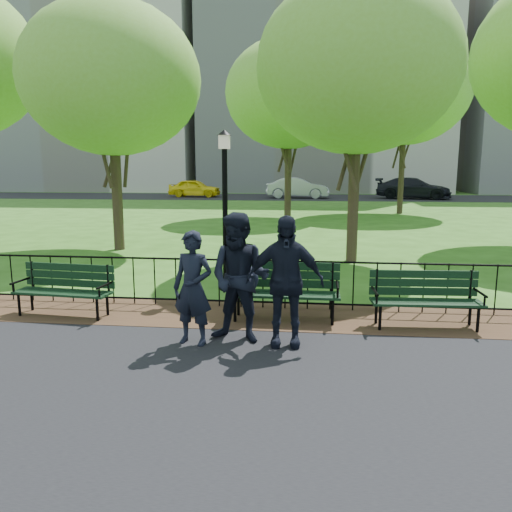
# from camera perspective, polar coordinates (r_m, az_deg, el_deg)

# --- Properties ---
(ground) EXTENTS (120.00, 120.00, 0.00)m
(ground) POSITION_cam_1_polar(r_m,az_deg,el_deg) (7.21, -2.39, -10.36)
(ground) COLOR #2F5B18
(asphalt_path) EXTENTS (60.00, 9.20, 0.01)m
(asphalt_path) POSITION_cam_1_polar(r_m,az_deg,el_deg) (4.27, -10.13, -26.32)
(asphalt_path) COLOR black
(asphalt_path) RESTS_ON ground
(dirt_strip) EXTENTS (60.00, 1.60, 0.01)m
(dirt_strip) POSITION_cam_1_polar(r_m,az_deg,el_deg) (8.62, -0.87, -6.79)
(dirt_strip) COLOR #392617
(dirt_strip) RESTS_ON ground
(far_street) EXTENTS (70.00, 9.00, 0.01)m
(far_street) POSITION_cam_1_polar(r_m,az_deg,el_deg) (41.76, 4.96, 6.72)
(far_street) COLOR black
(far_street) RESTS_ON ground
(iron_fence) EXTENTS (24.06, 0.06, 1.00)m
(iron_fence) POSITION_cam_1_polar(r_m,az_deg,el_deg) (8.97, -0.47, -2.89)
(iron_fence) COLOR black
(iron_fence) RESTS_ON ground
(apartment_west) EXTENTS (22.00, 15.00, 26.00)m
(apartment_west) POSITION_cam_1_polar(r_m,az_deg,el_deg) (60.25, -17.28, 19.79)
(apartment_west) COLOR beige
(apartment_west) RESTS_ON ground
(apartment_mid) EXTENTS (24.00, 15.00, 30.00)m
(apartment_mid) POSITION_cam_1_polar(r_m,az_deg,el_deg) (56.08, 7.81, 22.98)
(apartment_mid) COLOR #B8B5A8
(apartment_mid) RESTS_ON ground
(park_bench_main) EXTENTS (1.83, 0.58, 1.03)m
(park_bench_main) POSITION_cam_1_polar(r_m,az_deg,el_deg) (8.23, 1.08, -2.98)
(park_bench_main) COLOR black
(park_bench_main) RESTS_ON ground
(park_bench_left_a) EXTENTS (1.72, 0.68, 0.95)m
(park_bench_left_a) POSITION_cam_1_polar(r_m,az_deg,el_deg) (9.16, -20.95, -3.02)
(park_bench_left_a) COLOR black
(park_bench_left_a) RESTS_ON ground
(park_bench_right_a) EXTENTS (1.74, 0.62, 0.97)m
(park_bench_right_a) POSITION_cam_1_polar(r_m,az_deg,el_deg) (8.37, 18.78, -4.02)
(park_bench_right_a) COLOR black
(park_bench_right_a) RESTS_ON ground
(lamppost) EXTENTS (0.29, 0.29, 3.25)m
(lamppost) POSITION_cam_1_polar(r_m,az_deg,el_deg) (10.14, -3.56, 5.87)
(lamppost) COLOR black
(lamppost) RESTS_ON ground
(tree_near_w) EXTENTS (5.22, 5.22, 7.27)m
(tree_near_w) POSITION_cam_1_polar(r_m,az_deg,el_deg) (15.99, -16.20, 18.87)
(tree_near_w) COLOR #2D2116
(tree_near_w) RESTS_ON ground
(tree_near_e) EXTENTS (5.20, 5.20, 7.25)m
(tree_near_e) POSITION_cam_1_polar(r_m,az_deg,el_deg) (13.81, 11.57, 20.45)
(tree_near_e) COLOR #2D2116
(tree_near_e) RESTS_ON ground
(tree_far_c) EXTENTS (6.19, 6.19, 8.63)m
(tree_far_c) POSITION_cam_1_polar(r_m,az_deg,el_deg) (25.37, 3.78, 18.02)
(tree_far_c) COLOR #2D2116
(tree_far_c) RESTS_ON ground
(tree_far_e) EXTENTS (6.68, 6.68, 9.31)m
(tree_far_e) POSITION_cam_1_polar(r_m,az_deg,el_deg) (28.47, 16.74, 17.74)
(tree_far_e) COLOR #2D2116
(tree_far_e) RESTS_ON ground
(person_left) EXTENTS (0.67, 0.52, 1.64)m
(person_left) POSITION_cam_1_polar(r_m,az_deg,el_deg) (7.15, -7.23, -3.65)
(person_left) COLOR black
(person_left) RESTS_ON asphalt_path
(person_mid) EXTENTS (1.00, 0.67, 1.88)m
(person_mid) POSITION_cam_1_polar(r_m,az_deg,el_deg) (7.17, -1.85, -2.53)
(person_mid) COLOR black
(person_mid) RESTS_ON asphalt_path
(person_right) EXTENTS (1.11, 0.49, 1.86)m
(person_right) POSITION_cam_1_polar(r_m,az_deg,el_deg) (7.02, 3.31, -2.89)
(person_right) COLOR black
(person_right) RESTS_ON asphalt_path
(taxi) EXTENTS (4.34, 1.88, 1.46)m
(taxi) POSITION_cam_1_polar(r_m,az_deg,el_deg) (42.14, -7.02, 7.71)
(taxi) COLOR yellow
(taxi) RESTS_ON far_street
(sedan_silver) EXTENTS (5.04, 1.93, 1.64)m
(sedan_silver) POSITION_cam_1_polar(r_m,az_deg,el_deg) (40.30, 4.82, 7.77)
(sedan_silver) COLOR #A3A5AB
(sedan_silver) RESTS_ON far_street
(sedan_dark) EXTENTS (6.08, 3.66, 1.65)m
(sedan_dark) POSITION_cam_1_polar(r_m,az_deg,el_deg) (41.21, 17.54, 7.39)
(sedan_dark) COLOR black
(sedan_dark) RESTS_ON far_street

